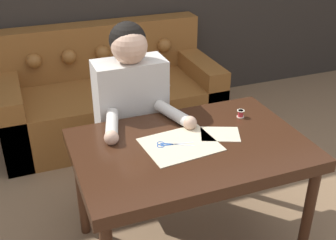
{
  "coord_description": "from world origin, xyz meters",
  "views": [
    {
      "loc": [
        -0.87,
        -1.81,
        1.9
      ],
      "look_at": [
        -0.15,
        0.07,
        0.83
      ],
      "focal_mm": 45.0,
      "sensor_mm": 36.0,
      "label": 1
    }
  ],
  "objects_px": {
    "dining_table": "(191,156)",
    "scissors": "(168,145)",
    "person": "(132,117)",
    "thread_spool": "(241,114)",
    "couch": "(109,97)"
  },
  "relations": [
    {
      "from": "couch",
      "to": "scissors",
      "type": "height_order",
      "value": "couch"
    },
    {
      "from": "dining_table",
      "to": "thread_spool",
      "type": "xyz_separation_m",
      "value": [
        0.4,
        0.18,
        0.1
      ]
    },
    {
      "from": "person",
      "to": "dining_table",
      "type": "bearing_deg",
      "value": -72.78
    },
    {
      "from": "dining_table",
      "to": "couch",
      "type": "relative_size",
      "value": 0.67
    },
    {
      "from": "couch",
      "to": "person",
      "type": "xyz_separation_m",
      "value": [
        -0.1,
        -1.09,
        0.35
      ]
    },
    {
      "from": "dining_table",
      "to": "person",
      "type": "xyz_separation_m",
      "value": [
        -0.17,
        0.55,
        0.01
      ]
    },
    {
      "from": "dining_table",
      "to": "scissors",
      "type": "xyz_separation_m",
      "value": [
        -0.12,
        0.03,
        0.08
      ]
    },
    {
      "from": "person",
      "to": "thread_spool",
      "type": "bearing_deg",
      "value": -32.71
    },
    {
      "from": "dining_table",
      "to": "scissors",
      "type": "distance_m",
      "value": 0.15
    },
    {
      "from": "person",
      "to": "scissors",
      "type": "height_order",
      "value": "person"
    },
    {
      "from": "couch",
      "to": "scissors",
      "type": "bearing_deg",
      "value": -91.72
    },
    {
      "from": "dining_table",
      "to": "couch",
      "type": "bearing_deg",
      "value": 92.42
    },
    {
      "from": "dining_table",
      "to": "thread_spool",
      "type": "bearing_deg",
      "value": 23.87
    },
    {
      "from": "couch",
      "to": "person",
      "type": "distance_m",
      "value": 1.15
    },
    {
      "from": "person",
      "to": "scissors",
      "type": "distance_m",
      "value": 0.52
    }
  ]
}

